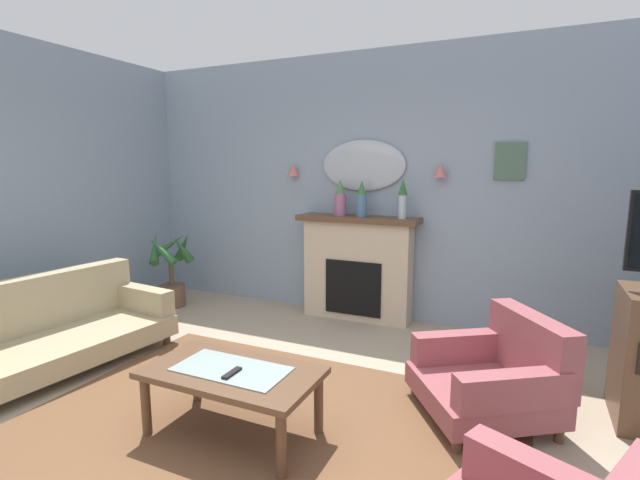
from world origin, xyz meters
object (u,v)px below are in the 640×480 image
(wall_sconce_right, at_px, (440,170))
(framed_picture, at_px, (510,161))
(potted_plant_tall_palm, at_px, (171,270))
(fireplace, at_px, (357,269))
(armchair_near_fireplace, at_px, (496,374))
(mantel_vase_left, at_px, (362,200))
(wall_mirror, at_px, (363,166))
(coffee_table, at_px, (232,378))
(floral_couch, at_px, (58,328))
(mantel_vase_right, at_px, (403,197))
(wall_sconce_left, at_px, (293,170))
(tv_remote, at_px, (232,374))
(mantel_vase_centre, at_px, (340,200))

(wall_sconce_right, relative_size, framed_picture, 0.39)
(framed_picture, distance_m, potted_plant_tall_palm, 3.99)
(fireplace, relative_size, wall_sconce_right, 9.71)
(wall_sconce_right, height_order, potted_plant_tall_palm, wall_sconce_right)
(armchair_near_fireplace, height_order, potted_plant_tall_palm, potted_plant_tall_palm)
(armchair_near_fireplace, bearing_deg, mantel_vase_left, 134.92)
(armchair_near_fireplace, xyz_separation_m, potted_plant_tall_palm, (-3.78, 1.02, 0.14))
(wall_mirror, relative_size, armchair_near_fireplace, 0.85)
(wall_sconce_right, xyz_separation_m, coffee_table, (-0.78, -2.57, -1.28))
(mantel_vase_left, xyz_separation_m, wall_mirror, (-0.05, 0.17, 0.36))
(armchair_near_fireplace, bearing_deg, coffee_table, -148.21)
(potted_plant_tall_palm, bearing_deg, wall_mirror, 16.81)
(fireplace, height_order, floral_couch, fireplace)
(mantel_vase_right, bearing_deg, framed_picture, 10.20)
(wall_sconce_left, xyz_separation_m, floral_couch, (-1.07, -2.31, -1.34))
(mantel_vase_right, xyz_separation_m, floral_couch, (-2.42, -2.19, -1.07))
(coffee_table, relative_size, tv_remote, 6.88)
(framed_picture, bearing_deg, mantel_vase_left, -172.92)
(wall_mirror, height_order, tv_remote, wall_mirror)
(wall_sconce_left, bearing_deg, floral_couch, -114.91)
(wall_mirror, distance_m, coffee_table, 2.94)
(wall_sconce_left, relative_size, potted_plant_tall_palm, 0.15)
(mantel_vase_left, height_order, wall_sconce_right, wall_sconce_right)
(fireplace, bearing_deg, coffee_table, -88.31)
(mantel_vase_left, xyz_separation_m, framed_picture, (1.45, 0.18, 0.40))
(wall_sconce_right, height_order, coffee_table, wall_sconce_right)
(fireplace, xyz_separation_m, mantel_vase_right, (0.50, -0.03, 0.82))
(floral_couch, bearing_deg, fireplace, 49.11)
(mantel_vase_right, bearing_deg, mantel_vase_left, 180.00)
(floral_couch, xyz_separation_m, potted_plant_tall_palm, (-0.29, 1.70, 0.13))
(mantel_vase_left, distance_m, coffee_table, 2.63)
(mantel_vase_left, distance_m, framed_picture, 1.52)
(wall_sconce_right, bearing_deg, tv_remote, -105.42)
(wall_sconce_left, distance_m, framed_picture, 2.35)
(coffee_table, bearing_deg, mantel_vase_left, 90.54)
(mantel_vase_centre, bearing_deg, mantel_vase_left, -0.00)
(wall_sconce_right, distance_m, coffee_table, 2.97)
(mantel_vase_left, xyz_separation_m, mantel_vase_right, (0.45, 0.00, 0.04))
(tv_remote, bearing_deg, mantel_vase_left, 91.67)
(framed_picture, relative_size, armchair_near_fireplace, 0.32)
(tv_remote, bearing_deg, fireplace, 92.78)
(wall_sconce_right, bearing_deg, potted_plant_tall_palm, -168.58)
(wall_mirror, bearing_deg, mantel_vase_right, -18.78)
(fireplace, relative_size, framed_picture, 3.78)
(framed_picture, height_order, floral_couch, framed_picture)
(mantel_vase_left, bearing_deg, fireplace, 150.47)
(framed_picture, relative_size, coffee_table, 0.33)
(mantel_vase_right, relative_size, coffee_table, 0.37)
(coffee_table, distance_m, armchair_near_fireplace, 1.76)
(mantel_vase_left, relative_size, wall_sconce_right, 2.85)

